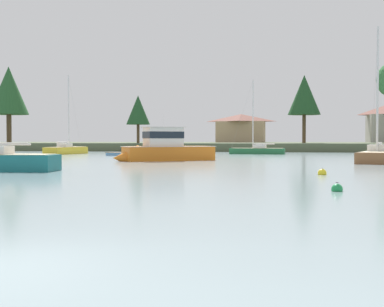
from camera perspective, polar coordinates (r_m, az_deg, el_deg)
name	(u,v)px	position (r m, az deg, el deg)	size (l,w,h in m)	color
far_shore_bank	(272,146)	(109.64, 8.49, 0.79)	(189.88, 48.56, 1.36)	#4C563D
sailboat_wood	(378,159)	(49.81, 19.07, -0.56)	(4.88, 10.06, 12.30)	brown
sailboat_yellow	(66,152)	(75.30, -13.16, 0.14)	(3.09, 8.38, 11.47)	gold
dinghy_skyblue	(117,154)	(66.90, -7.93, -0.10)	(3.17, 2.44, 0.54)	#669ECC
sailboat_green	(257,152)	(73.69, 6.92, 0.12)	(7.50, 2.54, 10.65)	#236B3D
cruiser_orange	(161,153)	(50.38, -3.34, 0.10)	(9.41, 7.64, 5.15)	orange
mooring_buoy_yellow	(322,173)	(31.08, 13.60, -2.04)	(0.49, 0.49, 0.54)	yellow
mooring_buoy_green	(337,189)	(21.33, 15.09, -3.67)	(0.43, 0.43, 0.49)	#1E8C47
shore_tree_far_left	(138,110)	(94.68, -5.73, 4.58)	(4.14, 4.14, 8.32)	brown
shore_tree_right_mid	(9,91)	(107.60, -18.82, 6.29)	(7.36, 7.36, 14.36)	brown
shore_tree_far_right	(304,95)	(97.38, 11.78, 6.06)	(5.72, 5.72, 11.99)	brown
cottage_near_water	(241,128)	(118.02, 5.20, 2.72)	(11.00, 7.83, 6.16)	tan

